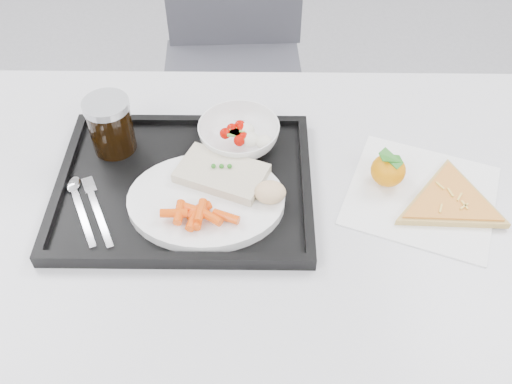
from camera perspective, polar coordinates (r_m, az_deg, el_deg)
name	(u,v)px	position (r m, az deg, el deg)	size (l,w,h in m)	color
table	(248,232)	(1.05, -0.77, -3.98)	(1.20, 0.80, 0.75)	#ACABAE
chair	(233,43)	(1.79, -2.28, 14.69)	(0.44, 0.44, 0.93)	#38383F
tray	(185,186)	(1.03, -7.14, 0.63)	(0.45, 0.35, 0.03)	black
dinner_plate	(206,200)	(0.98, -5.00, -0.84)	(0.27, 0.27, 0.02)	white
fish_fillet	(222,173)	(1.00, -3.45, 1.88)	(0.17, 0.14, 0.03)	beige
bread_roll	(270,192)	(0.96, 1.42, -0.03)	(0.07, 0.06, 0.03)	#DDB07C
salad_bowl	(239,135)	(1.07, -1.72, 5.74)	(0.15, 0.15, 0.05)	white
cola_glass	(110,124)	(1.08, -14.36, 6.56)	(0.08, 0.08, 0.11)	black
cutlery	(85,202)	(1.03, -16.75, -0.97)	(0.12, 0.16, 0.01)	silver
napkin	(421,195)	(1.06, 16.21, -0.30)	(0.32, 0.31, 0.00)	white
tangerine	(388,170)	(1.04, 13.08, 2.14)	(0.08, 0.08, 0.07)	orange
pizza_slice	(451,201)	(1.05, 18.89, -0.90)	(0.30, 0.30, 0.02)	#E2A174
carrot_pile	(197,214)	(0.93, -5.91, -2.20)	(0.13, 0.06, 0.02)	#E94909
salad_contents	(246,135)	(1.06, -1.03, 5.72)	(0.10, 0.07, 0.02)	#A50700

